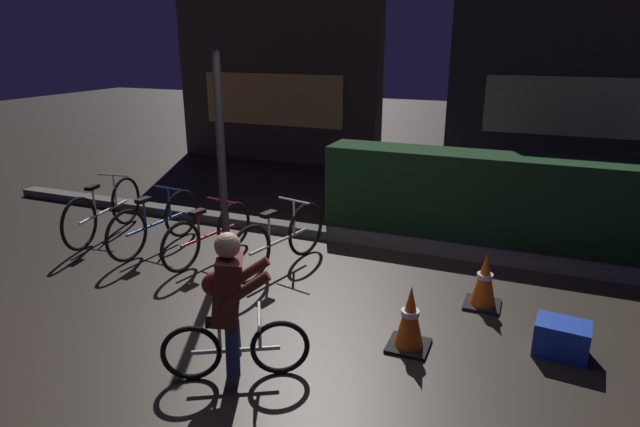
{
  "coord_description": "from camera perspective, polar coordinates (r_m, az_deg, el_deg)",
  "views": [
    {
      "loc": [
        2.17,
        -4.23,
        2.61
      ],
      "look_at": [
        0.2,
        0.6,
        0.9
      ],
      "focal_mm": 29.92,
      "sensor_mm": 36.0,
      "label": 1
    }
  ],
  "objects": [
    {
      "name": "ground_plane",
      "position": [
        5.43,
        -4.43,
        -10.67
      ],
      "size": [
        40.0,
        40.0,
        0.0
      ],
      "primitive_type": "plane",
      "color": "#2D261E"
    },
    {
      "name": "sidewalk_curb",
      "position": [
        7.25,
        3.32,
        -2.47
      ],
      "size": [
        12.0,
        0.24,
        0.12
      ],
      "primitive_type": "cube",
      "color": "#56544F",
      "rests_on": "ground"
    },
    {
      "name": "hedge_row",
      "position": [
        7.62,
        18.58,
        1.68
      ],
      "size": [
        4.8,
        0.7,
        1.15
      ],
      "primitive_type": "cube",
      "color": "#19381C",
      "rests_on": "ground"
    },
    {
      "name": "storefront_left",
      "position": [
        12.03,
        -4.64,
        14.89
      ],
      "size": [
        4.66,
        0.54,
        3.89
      ],
      "color": "#42382D",
      "rests_on": "ground"
    },
    {
      "name": "storefront_right",
      "position": [
        11.45,
        26.88,
        16.01
      ],
      "size": [
        4.96,
        0.54,
        5.13
      ],
      "color": "#383330",
      "rests_on": "ground"
    },
    {
      "name": "street_post",
      "position": [
        6.59,
        -10.55,
        6.76
      ],
      "size": [
        0.1,
        0.1,
        2.69
      ],
      "primitive_type": "cylinder",
      "color": "#2D2D33",
      "rests_on": "ground"
    },
    {
      "name": "parked_bike_leftmost",
      "position": [
        7.91,
        -22.1,
        0.28
      ],
      "size": [
        0.46,
        1.74,
        0.81
      ],
      "rotation": [
        0.0,
        0.0,
        1.73
      ],
      "color": "black",
      "rests_on": "ground"
    },
    {
      "name": "parked_bike_left_mid",
      "position": [
        7.23,
        -17.16,
        -0.97
      ],
      "size": [
        0.46,
        1.64,
        0.76
      ],
      "rotation": [
        0.0,
        0.0,
        1.47
      ],
      "color": "black",
      "rests_on": "ground"
    },
    {
      "name": "parked_bike_center_left",
      "position": [
        6.71,
        -11.82,
        -2.19
      ],
      "size": [
        0.46,
        1.52,
        0.71
      ],
      "rotation": [
        0.0,
        0.0,
        1.38
      ],
      "color": "black",
      "rests_on": "ground"
    },
    {
      "name": "parked_bike_center_right",
      "position": [
        6.31,
        -4.36,
        -2.84
      ],
      "size": [
        0.51,
        1.67,
        0.79
      ],
      "rotation": [
        0.0,
        0.0,
        1.33
      ],
      "color": "black",
      "rests_on": "ground"
    },
    {
      "name": "traffic_cone_near",
      "position": [
        4.81,
        9.6,
        -11.0
      ],
      "size": [
        0.36,
        0.36,
        0.6
      ],
      "color": "black",
      "rests_on": "ground"
    },
    {
      "name": "traffic_cone_far",
      "position": [
        5.69,
        17.19,
        -6.89
      ],
      "size": [
        0.36,
        0.36,
        0.58
      ],
      "color": "black",
      "rests_on": "ground"
    },
    {
      "name": "blue_crate",
      "position": [
        5.17,
        24.42,
        -12.05
      ],
      "size": [
        0.47,
        0.36,
        0.3
      ],
      "primitive_type": "cube",
      "rotation": [
        0.0,
        0.0,
        -0.09
      ],
      "color": "#193DB7",
      "rests_on": "ground"
    },
    {
      "name": "cyclist",
      "position": [
        4.29,
        -9.57,
        -9.69
      ],
      "size": [
        1.06,
        0.61,
        1.25
      ],
      "rotation": [
        0.0,
        0.0,
        0.5
      ],
      "color": "black",
      "rests_on": "ground"
    }
  ]
}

